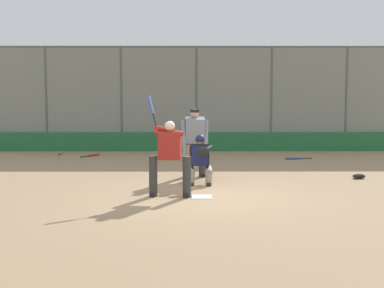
% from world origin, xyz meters
% --- Properties ---
extents(ground_plane, '(160.00, 160.00, 0.00)m').
position_xyz_m(ground_plane, '(0.00, 0.00, 0.00)').
color(ground_plane, '#9E7F5B').
extents(home_plate_marker, '(0.43, 0.43, 0.01)m').
position_xyz_m(home_plate_marker, '(0.00, 0.00, 0.01)').
color(home_plate_marker, white).
rests_on(home_plate_marker, ground_plane).
extents(backstop_fence, '(16.99, 0.08, 3.93)m').
position_xyz_m(backstop_fence, '(-0.00, -8.77, 2.05)').
color(backstop_fence, '#515651').
rests_on(backstop_fence, ground_plane).
extents(padding_wall, '(16.57, 0.18, 0.69)m').
position_xyz_m(padding_wall, '(0.00, -8.67, 0.35)').
color(padding_wall, '#236638').
rests_on(padding_wall, ground_plane).
extents(bleachers_beyond, '(11.84, 3.05, 1.80)m').
position_xyz_m(bleachers_beyond, '(2.98, -11.63, 0.59)').
color(bleachers_beyond, slate).
rests_on(bleachers_beyond, ground_plane).
extents(batter_at_plate, '(0.98, 0.70, 2.18)m').
position_xyz_m(batter_at_plate, '(0.70, -0.06, 0.90)').
color(batter_at_plate, '#333333').
rests_on(batter_at_plate, ground_plane).
extents(catcher_behind_plate, '(0.64, 0.74, 1.22)m').
position_xyz_m(catcher_behind_plate, '(0.01, -1.56, 0.63)').
color(catcher_behind_plate, gray).
rests_on(catcher_behind_plate, ground_plane).
extents(umpire_home, '(0.73, 0.49, 1.81)m').
position_xyz_m(umpire_home, '(0.13, -2.64, 0.98)').
color(umpire_home, '#333333').
rests_on(umpire_home, ground_plane).
extents(spare_bat_near_backstop, '(0.14, 0.81, 0.07)m').
position_xyz_m(spare_bat_near_backstop, '(4.90, -7.77, 0.03)').
color(spare_bat_near_backstop, black).
rests_on(spare_bat_near_backstop, ground_plane).
extents(spare_bat_by_padding, '(0.91, 0.18, 0.07)m').
position_xyz_m(spare_bat_by_padding, '(-3.24, -6.22, 0.03)').
color(spare_bat_by_padding, black).
rests_on(spare_bat_by_padding, ground_plane).
extents(spare_bat_third_base_side, '(0.54, 0.75, 0.07)m').
position_xyz_m(spare_bat_third_base_side, '(3.64, -7.09, 0.03)').
color(spare_bat_third_base_side, black).
rests_on(spare_bat_third_base_side, ground_plane).
extents(fielding_glove_on_dirt, '(0.34, 0.25, 0.12)m').
position_xyz_m(fielding_glove_on_dirt, '(-4.15, -2.39, 0.06)').
color(fielding_glove_on_dirt, black).
rests_on(fielding_glove_on_dirt, ground_plane).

